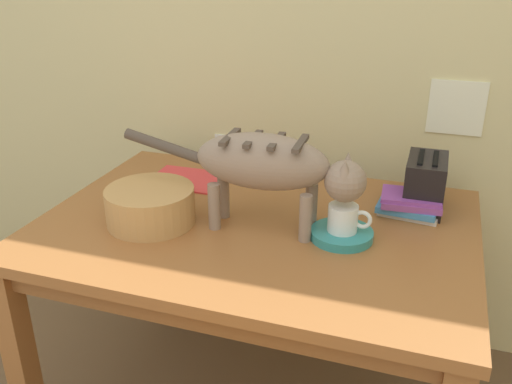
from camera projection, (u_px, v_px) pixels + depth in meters
wall_rear at (318, 22)px, 2.04m from camera, size 5.31×0.11×2.50m
dining_table at (256, 246)px, 1.75m from camera, size 1.31×0.93×0.73m
cat at (272, 166)px, 1.59m from camera, size 0.73×0.17×0.30m
saucer_bowl at (342, 234)px, 1.61m from camera, size 0.18×0.18×0.03m
coffee_mug at (344, 218)px, 1.59m from camera, size 0.13×0.09×0.08m
magazine at (187, 179)px, 2.02m from camera, size 0.26×0.21×0.01m
book_stack at (410, 204)px, 1.75m from camera, size 0.20×0.15×0.07m
wicker_basket at (150, 205)px, 1.69m from camera, size 0.27×0.27×0.11m
toaster at (425, 184)px, 1.77m from camera, size 0.12×0.20×0.18m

